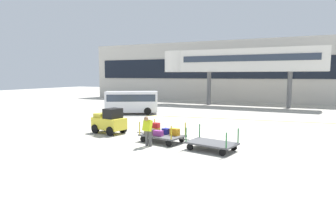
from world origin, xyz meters
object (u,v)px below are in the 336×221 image
object	(u,v)px
baggage_cart_lead	(161,133)
baggage_cart_middle	(212,143)
shuttle_van	(132,101)
baggage_tug	(109,121)
baggage_handler	(148,130)

from	to	relation	value
baggage_cart_lead	baggage_cart_middle	bearing A→B (deg)	-12.28
baggage_cart_lead	shuttle_van	xyz separation A→B (m)	(-7.76, 9.50, 0.77)
baggage_cart_lead	baggage_cart_middle	size ratio (longest dim) A/B	1.00
baggage_tug	shuttle_van	bearing A→B (deg)	113.37
baggage_cart_lead	shuttle_van	bearing A→B (deg)	129.25
baggage_cart_middle	baggage_handler	distance (m)	3.26
baggage_handler	shuttle_van	distance (m)	13.17
baggage_cart_middle	shuttle_van	xyz separation A→B (m)	(-10.77, 10.15, 0.89)
baggage_cart_lead	shuttle_van	distance (m)	12.29
baggage_cart_lead	baggage_handler	bearing A→B (deg)	-96.97
baggage_tug	baggage_cart_lead	xyz separation A→B (m)	(4.00, -0.79, -0.29)
baggage_cart_middle	shuttle_van	distance (m)	14.83
baggage_cart_lead	baggage_handler	xyz separation A→B (m)	(-0.15, -1.25, 0.41)
baggage_cart_middle	baggage_cart_lead	bearing A→B (deg)	167.72
baggage_cart_lead	baggage_handler	distance (m)	1.32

